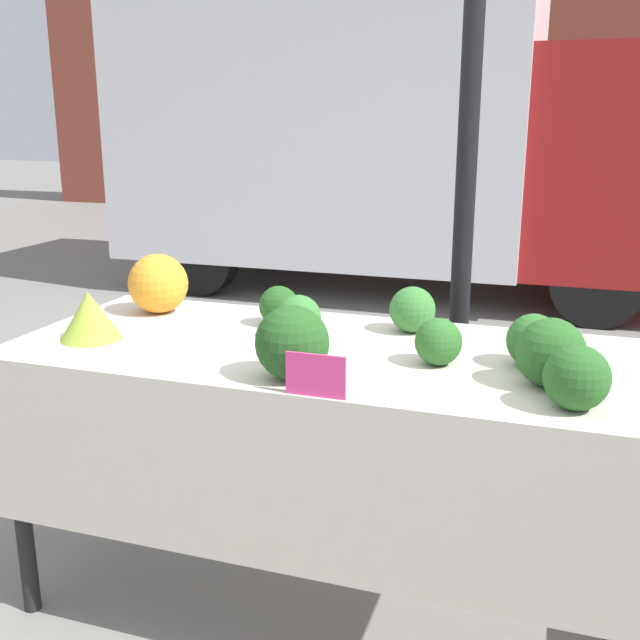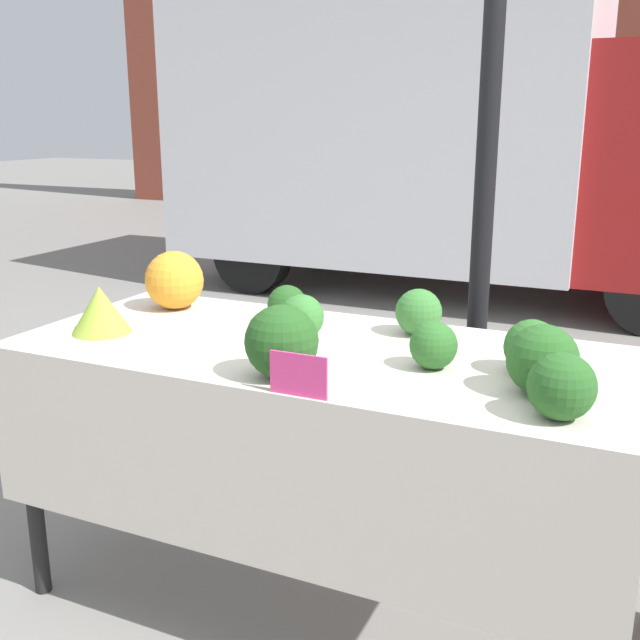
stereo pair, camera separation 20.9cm
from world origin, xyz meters
TOP-DOWN VIEW (x-y plane):
  - ground_plane at (0.00, 0.00)m, footprint 40.00×40.00m
  - building_facade at (0.00, 9.65)m, footprint 16.00×0.60m
  - tent_pole at (0.29, 0.67)m, footprint 0.07×0.07m
  - parked_truck at (-0.86, 4.44)m, footprint 4.72×1.99m
  - market_table at (0.00, -0.06)m, footprint 1.75×0.76m
  - orange_cauliflower at (-0.63, 0.20)m, footprint 0.20×0.20m
  - romanesco_head at (-0.66, -0.14)m, footprint 0.18×0.18m
  - broccoli_head_0 at (0.68, -0.26)m, footprint 0.15×0.15m
  - broccoli_head_1 at (0.02, -0.27)m, footprint 0.19×0.19m
  - broccoli_head_2 at (-0.08, 0.06)m, footprint 0.13×0.13m
  - broccoli_head_3 at (-0.20, 0.18)m, footprint 0.12×0.12m
  - broccoli_head_4 at (0.58, 0.02)m, footprint 0.14×0.14m
  - broccoli_head_5 at (0.62, -0.12)m, footprint 0.17×0.17m
  - broccoli_head_6 at (0.34, -0.05)m, footprint 0.12×0.12m
  - broccoli_head_7 at (0.21, 0.24)m, footprint 0.14×0.14m
  - price_sign at (0.11, -0.37)m, footprint 0.15×0.01m

SIDE VIEW (x-z plane):
  - ground_plane at x=0.00m, z-range 0.00..0.00m
  - market_table at x=0.00m, z-range 0.30..1.12m
  - price_sign at x=0.11m, z-range 0.82..0.93m
  - broccoli_head_3 at x=-0.20m, z-range 0.82..0.95m
  - broccoli_head_6 at x=0.34m, z-range 0.82..0.95m
  - broccoli_head_2 at x=-0.08m, z-range 0.82..0.95m
  - broccoli_head_7 at x=0.21m, z-range 0.82..0.96m
  - broccoli_head_4 at x=0.58m, z-range 0.82..0.96m
  - romanesco_head at x=-0.66m, z-range 0.82..0.96m
  - broccoli_head_0 at x=0.68m, z-range 0.82..0.97m
  - broccoli_head_5 at x=0.62m, z-range 0.82..0.99m
  - broccoli_head_1 at x=0.02m, z-range 0.82..1.01m
  - orange_cauliflower at x=-0.63m, z-range 0.82..1.02m
  - tent_pole at x=0.29m, z-range 0.00..2.36m
  - parked_truck at x=-0.86m, z-range 0.06..2.64m
  - building_facade at x=0.00m, z-range 0.00..5.92m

